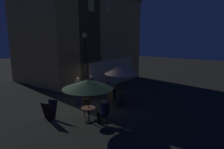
{
  "coord_description": "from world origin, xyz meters",
  "views": [
    {
      "loc": [
        -8.01,
        -7.65,
        4.17
      ],
      "look_at": [
        2.17,
        -0.57,
        1.73
      ],
      "focal_mm": 31.42,
      "sensor_mm": 36.0,
      "label": 1
    }
  ],
  "objects_px": {
    "patron_standing_3": "(108,82)",
    "patron_standing_4": "(78,91)",
    "street_lamp_near_corner": "(85,56)",
    "cafe_chair_2": "(106,112)",
    "patio_umbrella_0": "(121,69)",
    "menu_sandwich_board": "(50,110)",
    "cafe_chair_3": "(87,106)",
    "patron_seated_1": "(103,110)",
    "cafe_chair_0": "(112,98)",
    "cafe_table_0": "(121,96)",
    "cafe_chair_1": "(116,92)",
    "patron_standing_2": "(92,87)",
    "cafe_table_1": "(89,112)",
    "patron_seated_0": "(114,95)",
    "patio_umbrella_1": "(88,84)"
  },
  "relations": [
    {
      "from": "cafe_table_1",
      "to": "cafe_chair_1",
      "type": "relative_size",
      "value": 0.78
    },
    {
      "from": "patron_seated_0",
      "to": "patron_standing_4",
      "type": "distance_m",
      "value": 2.16
    },
    {
      "from": "patron_standing_3",
      "to": "patron_standing_4",
      "type": "distance_m",
      "value": 3.19
    },
    {
      "from": "patron_standing_4",
      "to": "cafe_chair_1",
      "type": "bearing_deg",
      "value": -79.16
    },
    {
      "from": "cafe_table_0",
      "to": "menu_sandwich_board",
      "type": "bearing_deg",
      "value": 155.93
    },
    {
      "from": "patron_standing_3",
      "to": "street_lamp_near_corner",
      "type": "bearing_deg",
      "value": 11.57
    },
    {
      "from": "menu_sandwich_board",
      "to": "patron_standing_2",
      "type": "distance_m",
      "value": 3.62
    },
    {
      "from": "cafe_table_0",
      "to": "cafe_chair_1",
      "type": "bearing_deg",
      "value": 58.56
    },
    {
      "from": "cafe_chair_1",
      "to": "patron_seated_1",
      "type": "bearing_deg",
      "value": -34.36
    },
    {
      "from": "patron_standing_2",
      "to": "menu_sandwich_board",
      "type": "bearing_deg",
      "value": -18.85
    },
    {
      "from": "cafe_chair_0",
      "to": "patron_standing_4",
      "type": "relative_size",
      "value": 0.55
    },
    {
      "from": "patio_umbrella_0",
      "to": "cafe_chair_1",
      "type": "relative_size",
      "value": 2.53
    },
    {
      "from": "cafe_chair_2",
      "to": "patron_standing_2",
      "type": "relative_size",
      "value": 0.61
    },
    {
      "from": "cafe_table_0",
      "to": "patron_seated_1",
      "type": "height_order",
      "value": "patron_seated_1"
    },
    {
      "from": "patron_seated_1",
      "to": "patron_standing_3",
      "type": "bearing_deg",
      "value": -76.99
    },
    {
      "from": "cafe_table_0",
      "to": "cafe_chair_0",
      "type": "relative_size",
      "value": 0.78
    },
    {
      "from": "cafe_chair_1",
      "to": "cafe_chair_2",
      "type": "relative_size",
      "value": 0.97
    },
    {
      "from": "patron_standing_4",
      "to": "patio_umbrella_1",
      "type": "bearing_deg",
      "value": -171.87
    },
    {
      "from": "menu_sandwich_board",
      "to": "cafe_chair_0",
      "type": "relative_size",
      "value": 0.95
    },
    {
      "from": "street_lamp_near_corner",
      "to": "cafe_chair_0",
      "type": "distance_m",
      "value": 3.0
    },
    {
      "from": "cafe_chair_2",
      "to": "cafe_chair_0",
      "type": "bearing_deg",
      "value": -82.39
    },
    {
      "from": "street_lamp_near_corner",
      "to": "cafe_chair_2",
      "type": "relative_size",
      "value": 4.34
    },
    {
      "from": "cafe_table_0",
      "to": "patron_standing_3",
      "type": "bearing_deg",
      "value": 54.47
    },
    {
      "from": "patio_umbrella_0",
      "to": "cafe_chair_3",
      "type": "distance_m",
      "value": 3.11
    },
    {
      "from": "cafe_table_0",
      "to": "patio_umbrella_1",
      "type": "distance_m",
      "value": 3.45
    },
    {
      "from": "patio_umbrella_0",
      "to": "menu_sandwich_board",
      "type": "bearing_deg",
      "value": 155.93
    },
    {
      "from": "cafe_chair_0",
      "to": "patron_standing_3",
      "type": "bearing_deg",
      "value": 50.14
    },
    {
      "from": "cafe_chair_0",
      "to": "patron_seated_0",
      "type": "xyz_separation_m",
      "value": [
        0.15,
        -0.03,
        0.14
      ]
    },
    {
      "from": "patio_umbrella_0",
      "to": "cafe_chair_0",
      "type": "xyz_separation_m",
      "value": [
        -0.8,
        0.14,
        -1.61
      ]
    },
    {
      "from": "patron_standing_2",
      "to": "patron_standing_3",
      "type": "relative_size",
      "value": 1.0
    },
    {
      "from": "street_lamp_near_corner",
      "to": "cafe_chair_3",
      "type": "distance_m",
      "value": 3.2
    },
    {
      "from": "cafe_table_1",
      "to": "patron_seated_1",
      "type": "bearing_deg",
      "value": -69.58
    },
    {
      "from": "cafe_table_1",
      "to": "patron_standing_4",
      "type": "bearing_deg",
      "value": 55.46
    },
    {
      "from": "menu_sandwich_board",
      "to": "cafe_chair_1",
      "type": "height_order",
      "value": "cafe_chair_1"
    },
    {
      "from": "cafe_chair_0",
      "to": "patron_seated_0",
      "type": "distance_m",
      "value": 0.21
    },
    {
      "from": "patron_standing_2",
      "to": "patron_seated_0",
      "type": "bearing_deg",
      "value": 59.3
    },
    {
      "from": "menu_sandwich_board",
      "to": "cafe_chair_0",
      "type": "xyz_separation_m",
      "value": [
        3.19,
        -1.64,
        0.11
      ]
    },
    {
      "from": "cafe_table_0",
      "to": "cafe_chair_0",
      "type": "xyz_separation_m",
      "value": [
        -0.8,
        0.14,
        0.04
      ]
    },
    {
      "from": "patron_standing_3",
      "to": "patron_standing_4",
      "type": "relative_size",
      "value": 0.94
    },
    {
      "from": "cafe_chair_2",
      "to": "patron_seated_1",
      "type": "relative_size",
      "value": 0.81
    },
    {
      "from": "patron_seated_0",
      "to": "patron_standing_2",
      "type": "relative_size",
      "value": 0.78
    },
    {
      "from": "patron_standing_2",
      "to": "cafe_chair_1",
      "type": "bearing_deg",
      "value": 97.03
    },
    {
      "from": "patron_standing_3",
      "to": "patron_standing_4",
      "type": "xyz_separation_m",
      "value": [
        -3.19,
        -0.09,
        0.05
      ]
    },
    {
      "from": "patron_standing_3",
      "to": "menu_sandwich_board",
      "type": "bearing_deg",
      "value": 11.3
    },
    {
      "from": "menu_sandwich_board",
      "to": "patron_seated_1",
      "type": "bearing_deg",
      "value": -80.5
    },
    {
      "from": "cafe_chair_3",
      "to": "patron_standing_4",
      "type": "height_order",
      "value": "patron_standing_4"
    },
    {
      "from": "cafe_chair_1",
      "to": "patron_standing_2",
      "type": "relative_size",
      "value": 0.59
    },
    {
      "from": "cafe_chair_2",
      "to": "patron_seated_0",
      "type": "bearing_deg",
      "value": -84.52
    },
    {
      "from": "cafe_chair_3",
      "to": "patron_standing_3",
      "type": "bearing_deg",
      "value": 153.6
    },
    {
      "from": "street_lamp_near_corner",
      "to": "patron_seated_1",
      "type": "xyz_separation_m",
      "value": [
        -1.82,
        -2.74,
        -2.28
      ]
    }
  ]
}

